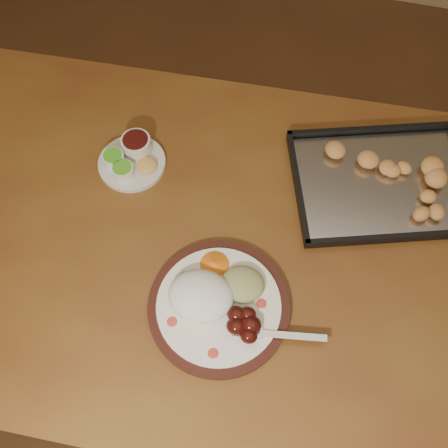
# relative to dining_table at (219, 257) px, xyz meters

# --- Properties ---
(ground) EXTENTS (4.00, 4.00, 0.00)m
(ground) POSITION_rel_dining_table_xyz_m (0.23, -0.10, -0.65)
(ground) COLOR brown
(ground) RESTS_ON ground
(dining_table) EXTENTS (1.55, 0.99, 0.75)m
(dining_table) POSITION_rel_dining_table_xyz_m (0.00, 0.00, 0.00)
(dining_table) COLOR brown
(dining_table) RESTS_ON ground
(dinner_plate) EXTENTS (0.36, 0.28, 0.07)m
(dinner_plate) POSITION_rel_dining_table_xyz_m (0.03, -0.14, 0.12)
(dinner_plate) COLOR black
(dinner_plate) RESTS_ON dining_table
(condiment_saucer) EXTENTS (0.16, 0.16, 0.05)m
(condiment_saucer) POSITION_rel_dining_table_xyz_m (-0.25, 0.14, 0.12)
(condiment_saucer) COLOR beige
(condiment_saucer) RESTS_ON dining_table
(baking_tray) EXTENTS (0.48, 0.41, 0.04)m
(baking_tray) POSITION_rel_dining_table_xyz_m (0.33, 0.23, 0.11)
(baking_tray) COLOR black
(baking_tray) RESTS_ON dining_table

